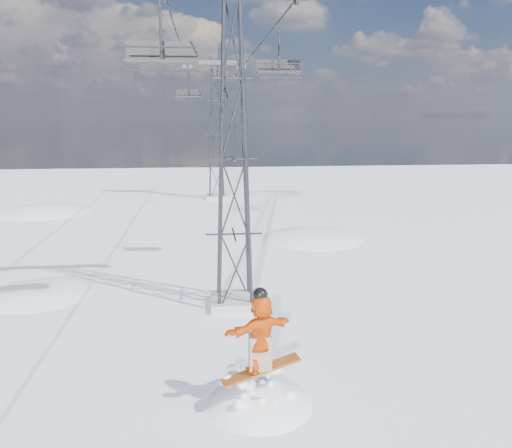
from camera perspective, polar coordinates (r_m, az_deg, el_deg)
The scene contains 8 objects.
ground at distance 11.99m, azimuth -4.04°, elevation -23.39°, with size 120.00×120.00×0.00m, color white.
snow_terrain at distance 35.43m, azimuth -13.10°, elevation -15.99°, with size 39.00×37.00×22.00m.
lift_tower_near at distance 17.84m, azimuth -2.62°, elevation 7.37°, with size 5.20×1.80×11.43m.
lift_tower_far at distance 42.79m, azimuth -4.62°, elevation 10.17°, with size 5.20×1.80×11.43m.
haul_cables at distance 29.52m, azimuth -4.12°, elevation 19.74°, with size 4.46×51.00×0.06m.
lift_chair_near at distance 15.68m, azimuth -10.73°, elevation 18.58°, with size 2.10×0.60×2.60m.
lift_chair_mid at distance 22.14m, azimuth 2.60°, elevation 17.43°, with size 1.88×0.54×2.33m.
lift_chair_far at distance 43.59m, azimuth -7.71°, elevation 14.48°, with size 2.09×0.60×2.60m.
Camera 1 is at (-0.23, -9.75, 6.98)m, focal length 35.00 mm.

